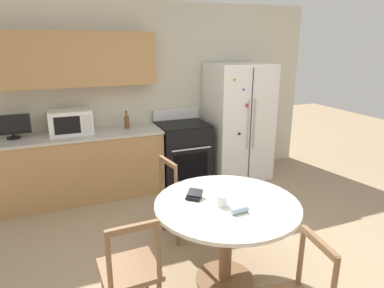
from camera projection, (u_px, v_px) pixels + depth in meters
name	position (u px, v px, depth m)	size (l,w,h in m)	color
ground_plane	(231.00, 281.00, 3.06)	(14.00, 14.00, 0.00)	#9E8466
back_wall	(129.00, 86.00, 4.84)	(5.20, 0.44, 2.60)	beige
kitchen_counter	(79.00, 166.00, 4.57)	(2.24, 0.64, 0.90)	#AD7F4C
refrigerator	(238.00, 122.00, 5.24)	(0.89, 0.76, 1.75)	white
oven_range	(183.00, 153.00, 5.08)	(0.71, 0.68, 1.08)	black
microwave	(71.00, 122.00, 4.41)	(0.54, 0.36, 0.31)	white
countertop_tv	(12.00, 126.00, 4.19)	(0.42, 0.16, 0.30)	black
counter_bottle	(127.00, 122.00, 4.71)	(0.07, 0.07, 0.24)	brown
dining_table	(227.00, 218.00, 2.89)	(1.22, 1.22, 0.77)	beige
dining_chair_left	(130.00, 271.00, 2.52)	(0.44, 0.44, 0.90)	brown
dining_chair_far	(182.00, 198.00, 3.68)	(0.48, 0.48, 0.90)	brown
candle_glass	(222.00, 201.00, 2.79)	(0.09, 0.09, 0.09)	silver
folded_napkin	(240.00, 210.00, 2.67)	(0.15, 0.06, 0.05)	#A3BCDB
wallet	(194.00, 195.00, 2.92)	(0.17, 0.17, 0.07)	black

